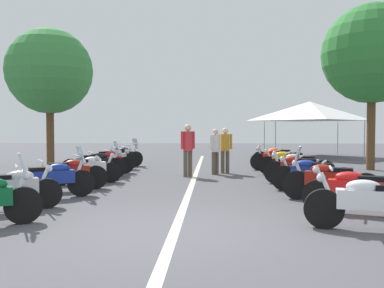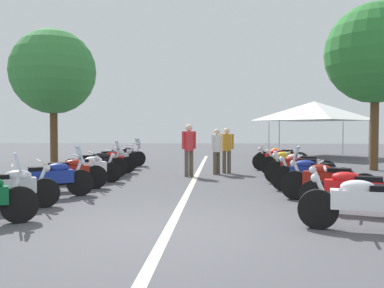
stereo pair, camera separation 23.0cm
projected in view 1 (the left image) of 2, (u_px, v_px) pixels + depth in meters
The scene contains 26 objects.
ground_plane at pixel (175, 231), 6.47m from camera, with size 80.00×80.00×0.00m, color #4C4C51.
lane_centre_stripe at pixel (193, 182), 12.59m from camera, with size 23.93×0.16×0.01m, color beige.
motorcycle_left_row_1 at pixel (11, 189), 8.04m from camera, with size 1.15×1.75×0.98m.
motorcycle_left_row_2 at pixel (52, 178), 9.51m from camera, with size 1.18×1.80×1.21m.
motorcycle_left_row_3 at pixel (68, 173), 10.73m from camera, with size 1.16×1.91×1.00m.
motorcycle_left_row_4 at pixel (87, 169), 12.04m from camera, with size 1.15×1.87×0.99m.
motorcycle_left_row_5 at pixel (95, 164), 13.49m from camera, with size 1.11×1.98×1.22m.
motorcycle_left_row_6 at pixel (106, 162), 14.62m from camera, with size 1.17×1.86×0.98m.
motorcycle_left_row_7 at pixel (112, 159), 15.95m from camera, with size 1.48×1.75×1.00m.
motorcycle_left_row_8 at pixel (121, 156), 17.44m from camera, with size 1.36×1.72×1.21m.
motorcycle_right_row_0 at pixel (374, 202), 6.45m from camera, with size 0.83×2.16×1.00m.
motorcycle_right_row_1 at pixel (358, 190), 7.77m from camera, with size 0.98×2.01×0.99m.
motorcycle_right_row_2 at pixel (329, 180), 9.16m from camera, with size 0.93×2.06×1.22m.
motorcycle_right_row_3 at pixel (312, 174), 10.46m from camera, with size 0.94×2.04×1.01m.
motorcycle_right_row_4 at pixel (298, 169), 11.88m from camera, with size 0.91×1.96×1.01m.
motorcycle_right_row_5 at pixel (299, 165), 13.13m from camera, with size 1.02×2.07×1.00m.
motorcycle_right_row_6 at pixel (287, 162), 14.32m from camera, with size 0.84×2.00×1.01m.
motorcycle_right_row_7 at pixel (278, 159), 15.81m from camera, with size 0.95×2.12×1.01m.
motorcycle_right_row_8 at pixel (278, 157), 17.03m from camera, with size 0.91×2.14×1.02m.
traffic_cone_0 at pixel (43, 174), 12.04m from camera, with size 0.36×0.36×0.61m.
bystander_0 at pixel (225, 147), 14.97m from camera, with size 0.32×0.52×1.65m.
bystander_1 at pixel (215, 148), 14.58m from camera, with size 0.44×0.36×1.61m.
bystander_2 at pixel (188, 146), 13.89m from camera, with size 0.33×0.46×1.76m.
roadside_tree_0 at pixel (372, 54), 16.05m from camera, with size 3.85×3.85×6.46m.
roadside_tree_1 at pixel (50, 71), 17.59m from camera, with size 3.63×3.63×5.89m.
event_tent at pixel (310, 111), 23.92m from camera, with size 5.13×5.13×3.20m.
Camera 1 is at (-6.40, -0.59, 1.60)m, focal length 38.66 mm.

